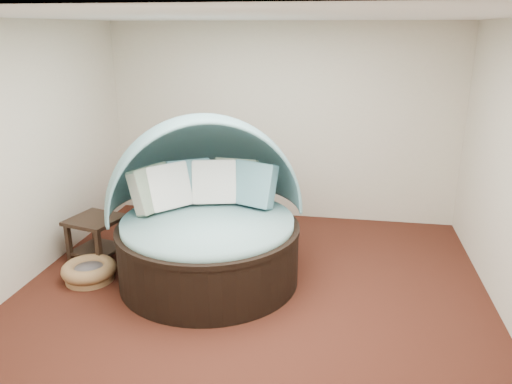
% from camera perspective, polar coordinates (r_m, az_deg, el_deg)
% --- Properties ---
extents(floor, '(5.00, 5.00, 0.00)m').
position_cam_1_polar(floor, '(5.37, -0.71, -11.95)').
color(floor, '#471D14').
rests_on(floor, ground).
extents(wall_back, '(5.00, 0.00, 5.00)m').
position_cam_1_polar(wall_back, '(7.24, 2.94, 7.84)').
color(wall_back, beige).
rests_on(wall_back, floor).
extents(wall_front, '(5.00, 0.00, 5.00)m').
position_cam_1_polar(wall_front, '(2.59, -11.35, -12.32)').
color(wall_front, beige).
rests_on(wall_front, floor).
extents(wall_left, '(0.00, 5.00, 5.00)m').
position_cam_1_polar(wall_left, '(5.82, -25.79, 3.47)').
color(wall_left, beige).
rests_on(wall_left, floor).
extents(ceiling, '(5.00, 5.00, 0.00)m').
position_cam_1_polar(ceiling, '(4.65, -0.85, 19.44)').
color(ceiling, white).
rests_on(ceiling, wall_back).
extents(canopy_daybed, '(2.65, 2.61, 1.84)m').
position_cam_1_polar(canopy_daybed, '(5.52, -5.73, -1.42)').
color(canopy_daybed, black).
rests_on(canopy_daybed, floor).
extents(pet_basket, '(0.66, 0.66, 0.21)m').
position_cam_1_polar(pet_basket, '(5.96, -18.52, -8.56)').
color(pet_basket, brown).
rests_on(pet_basket, floor).
extents(red_armchair, '(0.93, 0.93, 0.96)m').
position_cam_1_polar(red_armchair, '(6.95, -8.17, -0.95)').
color(red_armchair, black).
rests_on(red_armchair, floor).
extents(side_table, '(0.68, 0.68, 0.54)m').
position_cam_1_polar(side_table, '(6.34, -17.82, -4.47)').
color(side_table, black).
rests_on(side_table, floor).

